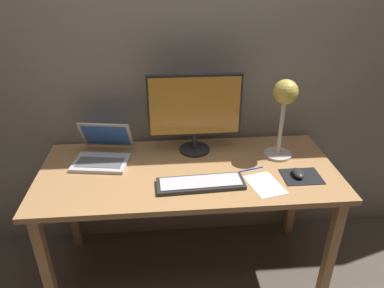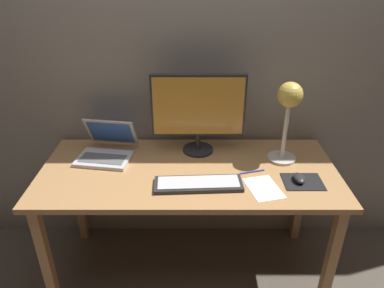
% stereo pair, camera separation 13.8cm
% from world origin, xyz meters
% --- Properties ---
extents(ground_plane, '(4.80, 4.80, 0.00)m').
position_xyz_m(ground_plane, '(0.00, 0.00, 0.00)').
color(ground_plane, brown).
rests_on(ground_plane, ground).
extents(back_wall, '(4.80, 0.06, 2.60)m').
position_xyz_m(back_wall, '(0.00, 0.40, 1.30)').
color(back_wall, gray).
rests_on(back_wall, ground).
extents(desk, '(1.60, 0.70, 0.74)m').
position_xyz_m(desk, '(0.00, 0.00, 0.66)').
color(desk, tan).
rests_on(desk, ground).
extents(monitor, '(0.53, 0.18, 0.46)m').
position_xyz_m(monitor, '(0.05, 0.21, 1.00)').
color(monitor, '#28282B').
rests_on(monitor, desk).
extents(keyboard_main, '(0.45, 0.16, 0.03)m').
position_xyz_m(keyboard_main, '(0.05, -0.16, 0.75)').
color(keyboard_main, '#28282B').
rests_on(keyboard_main, desk).
extents(laptop, '(0.34, 0.34, 0.20)m').
position_xyz_m(laptop, '(-0.47, 0.16, 0.80)').
color(laptop, silver).
rests_on(laptop, desk).
extents(desk_lamp, '(0.16, 0.16, 0.45)m').
position_xyz_m(desk_lamp, '(0.53, 0.11, 1.07)').
color(desk_lamp, beige).
rests_on(desk_lamp, desk).
extents(mousepad, '(0.20, 0.16, 0.00)m').
position_xyz_m(mousepad, '(0.58, -0.12, 0.74)').
color(mousepad, black).
rests_on(mousepad, desk).
extents(mouse, '(0.06, 0.10, 0.03)m').
position_xyz_m(mouse, '(0.56, -0.12, 0.76)').
color(mouse, '#28282B').
rests_on(mouse, mousepad).
extents(paper_sheet_near_mouse, '(0.20, 0.24, 0.00)m').
position_xyz_m(paper_sheet_near_mouse, '(0.37, -0.18, 0.74)').
color(paper_sheet_near_mouse, white).
rests_on(paper_sheet_near_mouse, desk).
extents(pen, '(0.14, 0.05, 0.01)m').
position_xyz_m(pen, '(0.34, -0.03, 0.74)').
color(pen, '#2633A5').
rests_on(pen, desk).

